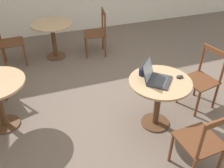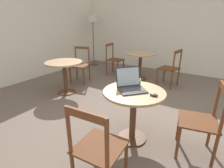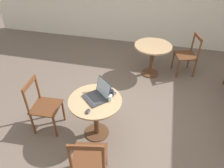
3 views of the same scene
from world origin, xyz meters
TOP-DOWN VIEW (x-y plane):
  - ground_plane at (0.00, 0.00)m, footprint 16.00×16.00m
  - wall_back at (0.00, 3.23)m, footprint 9.40×0.06m
  - wall_side at (3.23, 0.00)m, footprint 0.06×9.40m
  - cafe_table_near at (-0.50, -0.31)m, footprint 0.79×0.79m
  - cafe_table_mid at (1.97, 0.68)m, footprint 0.79×0.79m
  - cafe_table_far at (0.17, 1.66)m, footprint 0.79×0.79m
  - chair_near_left at (-1.35, -0.36)m, footprint 0.45×0.45m
  - chair_near_front at (-0.33, -1.11)m, footprint 0.50×0.50m
  - chair_mid_back at (1.94, 1.50)m, footprint 0.44×0.44m
  - chair_mid_front at (1.82, -0.18)m, footprint 0.49×0.49m
  - chair_far_right at (0.93, 1.89)m, footprint 0.53×0.53m
  - floor_lamp at (2.59, 2.75)m, footprint 0.36×0.36m
  - laptop at (-0.48, -0.25)m, footprint 0.46×0.46m
  - mouse at (-0.52, -0.58)m, footprint 0.06×0.10m
  - mug at (-0.29, -0.15)m, footprint 0.12×0.08m
  - drinking_glass at (-0.28, -0.27)m, footprint 0.07×0.07m

SIDE VIEW (x-z plane):
  - ground_plane at x=0.00m, z-range 0.00..0.00m
  - chair_near_left at x=-1.35m, z-range 0.00..0.91m
  - chair_near_front at x=-0.33m, z-range 0.00..0.91m
  - chair_mid_back at x=1.94m, z-range 0.00..0.91m
  - chair_mid_front at x=1.82m, z-range 0.00..0.91m
  - chair_far_right at x=0.93m, z-range 0.00..0.91m
  - cafe_table_near at x=-0.50m, z-range 0.20..0.91m
  - cafe_table_mid at x=1.97m, z-range 0.20..0.91m
  - cafe_table_far at x=0.17m, z-range 0.20..0.91m
  - mouse at x=-0.52m, z-range 0.71..0.75m
  - mug at x=-0.29m, z-range 0.71..0.81m
  - drinking_glass at x=-0.28m, z-range 0.71..0.81m
  - laptop at x=-0.48m, z-range 0.63..0.90m
  - wall_back at x=0.00m, z-range 0.00..2.70m
  - wall_side at x=3.23m, z-range 0.00..2.70m
  - floor_lamp at x=2.59m, z-range 0.64..2.36m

